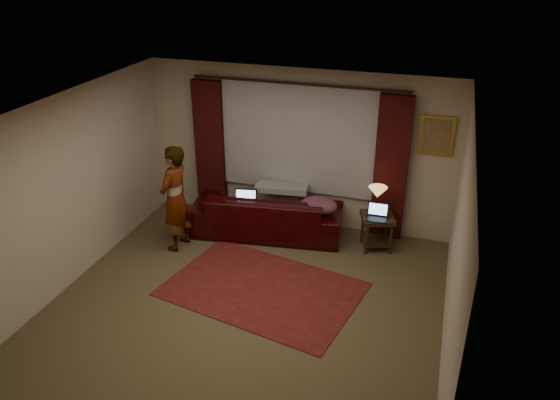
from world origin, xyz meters
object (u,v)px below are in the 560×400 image
object	(u,v)px
laptop_sofa	(245,200)
end_table	(376,232)
sofa	(267,206)
tiffany_lamp	(377,201)
person	(175,198)
laptop_table	(377,213)

from	to	relation	value
laptop_sofa	end_table	world-z (taller)	laptop_sofa
sofa	end_table	size ratio (longest dim) A/B	4.33
laptop_sofa	tiffany_lamp	world-z (taller)	tiffany_lamp
person	tiffany_lamp	bearing A→B (deg)	113.80
end_table	tiffany_lamp	size ratio (longest dim) A/B	1.23
sofa	end_table	xyz separation A→B (m)	(1.76, 0.05, -0.21)
sofa	tiffany_lamp	size ratio (longest dim) A/B	5.32
end_table	person	bearing A→B (deg)	-163.17
end_table	person	world-z (taller)	person
tiffany_lamp	laptop_table	size ratio (longest dim) A/B	1.33
laptop_sofa	laptop_table	xyz separation A→B (m)	(2.08, 0.09, 0.05)
end_table	person	xyz separation A→B (m)	(-2.93, -0.89, 0.55)
person	laptop_sofa	bearing A→B (deg)	134.01
sofa	laptop_sofa	distance (m)	0.38
end_table	laptop_table	world-z (taller)	laptop_table
laptop_table	laptop_sofa	bearing A→B (deg)	-178.95
laptop_sofa	laptop_table	distance (m)	2.08
sofa	laptop_table	xyz separation A→B (m)	(1.76, -0.07, 0.18)
sofa	person	bearing A→B (deg)	28.06
laptop_sofa	sofa	bearing A→B (deg)	16.16
sofa	end_table	distance (m)	1.77
end_table	laptop_table	size ratio (longest dim) A/B	1.64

